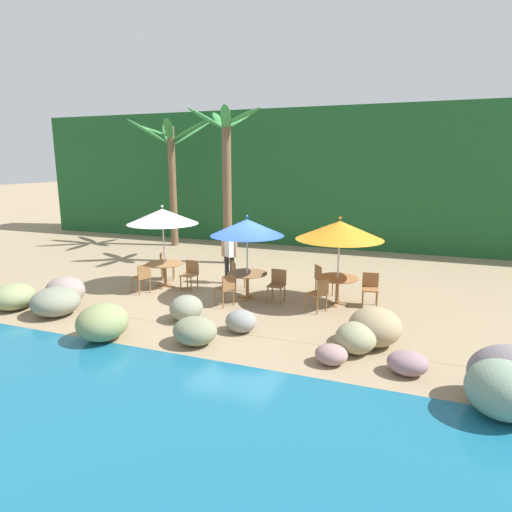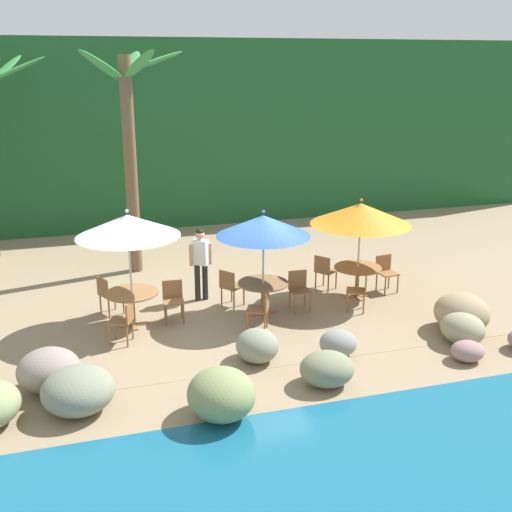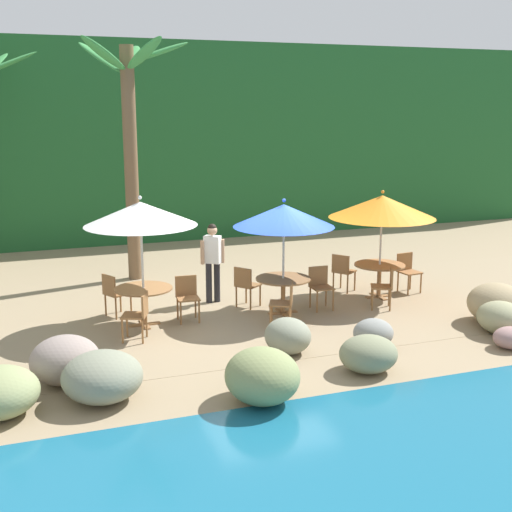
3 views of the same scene
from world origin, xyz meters
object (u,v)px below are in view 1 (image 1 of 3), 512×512
object	(u,v)px
chair_white_inland	(165,264)
palm_tree_nearest	(171,161)
umbrella_white	(162,216)
umbrella_orange	(340,230)
chair_orange_inland	(321,278)
dining_table_blue	(247,277)
chair_blue_inland	(237,274)
chair_white_left	(142,276)
chair_orange_left	(319,293)
chair_white_seaward	(191,273)
chair_blue_seaward	(277,283)
waiter_in_white	(229,252)
umbrella_blue	(247,227)
dining_table_orange	(337,282)
palm_tree_second	(227,165)
dining_table_white	(165,267)
chair_orange_seaward	(370,287)
chair_blue_left	(226,287)

from	to	relation	value
chair_white_inland	palm_tree_nearest	distance (m)	6.82
umbrella_white	chair_white_inland	bearing A→B (deg)	122.44
umbrella_orange	chair_orange_inland	bearing A→B (deg)	131.30
dining_table_blue	chair_blue_inland	bearing A→B (deg)	132.32
chair_white_left	chair_orange_left	bearing A→B (deg)	2.23
chair_white_inland	umbrella_orange	xyz separation A→B (m)	(5.65, -0.55, 1.49)
chair_white_seaward	chair_blue_seaward	world-z (taller)	same
chair_blue_inland	umbrella_orange	distance (m)	3.35
dining_table_blue	waiter_in_white	size ratio (longest dim) A/B	0.65
waiter_in_white	umbrella_white	bearing A→B (deg)	-147.94
chair_white_seaward	umbrella_blue	bearing A→B (deg)	-7.46
umbrella_white	dining_table_orange	distance (m)	5.41
chair_white_inland	palm_tree_second	bearing A→B (deg)	72.30
chair_blue_seaward	chair_white_inland	bearing A→B (deg)	168.10
umbrella_blue	chair_blue_inland	bearing A→B (deg)	132.32
dining_table_blue	waiter_in_white	distance (m)	1.71
chair_white_seaward	dining_table_orange	world-z (taller)	chair_white_seaward
chair_white_inland	dining_table_white	bearing A→B (deg)	-57.56
umbrella_orange	palm_tree_second	distance (m)	6.07
waiter_in_white	chair_white_seaward	bearing A→B (deg)	-128.97
umbrella_blue	dining_table_orange	bearing A→B (deg)	9.12
chair_orange_inland	umbrella_white	bearing A→B (deg)	-169.97
chair_orange_left	palm_tree_second	distance (m)	6.87
chair_white_left	umbrella_orange	size ratio (longest dim) A/B	0.37
umbrella_white	palm_tree_nearest	distance (m)	7.03
dining_table_blue	palm_tree_second	bearing A→B (deg)	120.85
chair_blue_seaward	chair_orange_seaward	xyz separation A→B (m)	(2.40, 0.51, 0.00)
umbrella_blue	dining_table_orange	xyz separation A→B (m)	(2.42, 0.39, -1.39)
chair_orange_left	waiter_in_white	xyz separation A→B (m)	(-3.21, 1.67, 0.47)
dining_table_blue	chair_white_inland	bearing A→B (deg)	163.84
umbrella_white	dining_table_blue	bearing A→B (deg)	-4.41
umbrella_white	chair_blue_left	distance (m)	3.15
dining_table_blue	umbrella_orange	xyz separation A→B (m)	(2.42, 0.39, 1.39)
dining_table_orange	chair_orange_left	distance (m)	0.86
dining_table_white	dining_table_orange	size ratio (longest dim) A/B	1.00
chair_white_left	chair_orange_seaward	distance (m)	6.37
chair_blue_seaward	dining_table_orange	distance (m)	1.60
chair_white_inland	dining_table_orange	bearing A→B (deg)	-5.53
umbrella_blue	palm_tree_second	size ratio (longest dim) A/B	0.42
umbrella_blue	chair_white_left	bearing A→B (deg)	-168.56
chair_blue_left	chair_orange_seaward	distance (m)	3.80
umbrella_white	chair_blue_inland	bearing A→B (deg)	10.81
chair_blue_seaward	palm_tree_nearest	xyz separation A→B (m)	(-6.89, 6.14, 3.26)
umbrella_blue	chair_blue_left	size ratio (longest dim) A/B	2.69
chair_blue_inland	palm_tree_second	world-z (taller)	palm_tree_second
dining_table_blue	waiter_in_white	bearing A→B (deg)	131.09
chair_blue_left	umbrella_orange	size ratio (longest dim) A/B	0.37
chair_white_left	chair_orange_left	world-z (taller)	same
chair_white_left	chair_orange_inland	world-z (taller)	same
chair_white_inland	umbrella_orange	distance (m)	5.86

